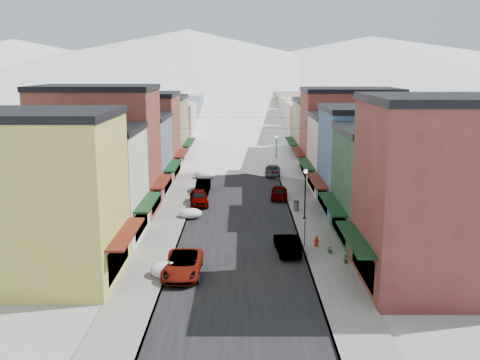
{
  "coord_description": "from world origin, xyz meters",
  "views": [
    {
      "loc": [
        0.18,
        -30.44,
        14.29
      ],
      "look_at": [
        0.0,
        25.48,
        2.3
      ],
      "focal_mm": 40.0,
      "sensor_mm": 36.0,
      "label": 1
    }
  ],
  "objects_px": {
    "car_white_suv": "(183,265)",
    "streetlamp_near": "(305,188)",
    "car_green_sedan": "(287,244)",
    "car_dark_hatch": "(203,187)",
    "car_silver_sedan": "(199,198)",
    "fire_hydrant": "(316,242)",
    "trash_can": "(296,206)"
  },
  "relations": [
    {
      "from": "trash_can",
      "to": "streetlamp_near",
      "type": "distance_m",
      "value": 3.8
    },
    {
      "from": "fire_hydrant",
      "to": "car_silver_sedan",
      "type": "bearing_deg",
      "value": 127.75
    },
    {
      "from": "car_silver_sedan",
      "to": "car_green_sedan",
      "type": "bearing_deg",
      "value": -68.31
    },
    {
      "from": "car_white_suv",
      "to": "streetlamp_near",
      "type": "distance_m",
      "value": 16.99
    },
    {
      "from": "car_dark_hatch",
      "to": "trash_can",
      "type": "xyz_separation_m",
      "value": [
        9.89,
        -8.34,
        -0.06
      ]
    },
    {
      "from": "car_green_sedan",
      "to": "streetlamp_near",
      "type": "bearing_deg",
      "value": -109.22
    },
    {
      "from": "car_white_suv",
      "to": "fire_hydrant",
      "type": "bearing_deg",
      "value": 29.9
    },
    {
      "from": "car_dark_hatch",
      "to": "car_green_sedan",
      "type": "relative_size",
      "value": 0.97
    },
    {
      "from": "car_silver_sedan",
      "to": "car_green_sedan",
      "type": "height_order",
      "value": "car_silver_sedan"
    },
    {
      "from": "car_dark_hatch",
      "to": "trash_can",
      "type": "relative_size",
      "value": 4.38
    },
    {
      "from": "trash_can",
      "to": "car_silver_sedan",
      "type": "bearing_deg",
      "value": 163.98
    },
    {
      "from": "car_silver_sedan",
      "to": "car_dark_hatch",
      "type": "xyz_separation_m",
      "value": [
        0.02,
        5.5,
        -0.07
      ]
    },
    {
      "from": "car_silver_sedan",
      "to": "trash_can",
      "type": "xyz_separation_m",
      "value": [
        9.91,
        -2.84,
        -0.13
      ]
    },
    {
      "from": "fire_hydrant",
      "to": "trash_can",
      "type": "relative_size",
      "value": 0.81
    },
    {
      "from": "car_white_suv",
      "to": "car_green_sedan",
      "type": "bearing_deg",
      "value": 30.84
    },
    {
      "from": "trash_can",
      "to": "car_dark_hatch",
      "type": "bearing_deg",
      "value": 139.86
    },
    {
      "from": "car_white_suv",
      "to": "car_green_sedan",
      "type": "xyz_separation_m",
      "value": [
        7.63,
        4.46,
        -0.02
      ]
    },
    {
      "from": "car_green_sedan",
      "to": "fire_hydrant",
      "type": "height_order",
      "value": "car_green_sedan"
    },
    {
      "from": "car_dark_hatch",
      "to": "streetlamp_near",
      "type": "bearing_deg",
      "value": -46.51
    },
    {
      "from": "streetlamp_near",
      "to": "car_dark_hatch",
      "type": "bearing_deg",
      "value": 132.96
    },
    {
      "from": "car_dark_hatch",
      "to": "fire_hydrant",
      "type": "xyz_separation_m",
      "value": [
        10.44,
        -19.0,
        -0.2
      ]
    },
    {
      "from": "car_silver_sedan",
      "to": "fire_hydrant",
      "type": "xyz_separation_m",
      "value": [
        10.46,
        -13.5,
        -0.27
      ]
    },
    {
      "from": "car_silver_sedan",
      "to": "streetlamp_near",
      "type": "relative_size",
      "value": 0.98
    },
    {
      "from": "car_white_suv",
      "to": "car_dark_hatch",
      "type": "bearing_deg",
      "value": 91.38
    },
    {
      "from": "car_dark_hatch",
      "to": "streetlamp_near",
      "type": "xyz_separation_m",
      "value": [
        10.4,
        -11.17,
        2.42
      ]
    },
    {
      "from": "car_dark_hatch",
      "to": "car_green_sedan",
      "type": "distance_m",
      "value": 21.73
    },
    {
      "from": "car_green_sedan",
      "to": "streetlamp_near",
      "type": "relative_size",
      "value": 0.95
    },
    {
      "from": "car_white_suv",
      "to": "streetlamp_near",
      "type": "height_order",
      "value": "streetlamp_near"
    },
    {
      "from": "car_silver_sedan",
      "to": "fire_hydrant",
      "type": "distance_m",
      "value": 17.08
    },
    {
      "from": "car_silver_sedan",
      "to": "streetlamp_near",
      "type": "bearing_deg",
      "value": -35.46
    },
    {
      "from": "car_dark_hatch",
      "to": "fire_hydrant",
      "type": "distance_m",
      "value": 21.68
    },
    {
      "from": "car_silver_sedan",
      "to": "streetlamp_near",
      "type": "distance_m",
      "value": 12.09
    }
  ]
}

